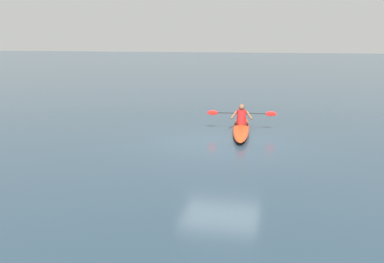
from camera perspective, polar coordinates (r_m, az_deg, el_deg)
ground_plane at (r=14.73m, az=3.68°, el=-1.46°), size 160.00×160.00×0.00m
kayak at (r=16.56m, az=6.11°, el=0.48°), size 1.00×4.77×0.28m
kayaker at (r=16.49m, az=6.14°, el=2.01°), size 2.48×0.50×0.72m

